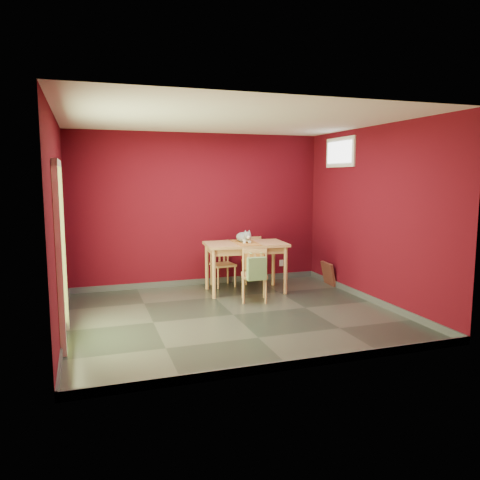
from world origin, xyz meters
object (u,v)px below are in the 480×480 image
object	(u,v)px
tote_bag	(257,269)
dining_table	(245,249)
chair_far_left	(222,263)
chair_far_right	(253,259)
picture_frame	(328,274)
cat	(244,235)
chair_near	(254,274)

from	to	relation	value
tote_bag	dining_table	bearing A→B (deg)	82.19
chair_far_left	chair_far_right	distance (m)	0.63
chair_far_left	tote_bag	bearing A→B (deg)	-84.60
tote_bag	picture_frame	size ratio (longest dim) A/B	1.00
chair_far_left	cat	bearing A→B (deg)	-62.77
chair_far_left	tote_bag	world-z (taller)	chair_far_left
chair_far_right	chair_near	size ratio (longest dim) A/B	0.98
chair_near	cat	distance (m)	0.90
chair_near	picture_frame	world-z (taller)	chair_near
chair_far_right	tote_bag	bearing A→B (deg)	-108.04
dining_table	chair_far_left	bearing A→B (deg)	114.54
cat	picture_frame	xyz separation A→B (m)	(1.59, -0.08, -0.75)
tote_bag	picture_frame	distance (m)	1.94
dining_table	picture_frame	world-z (taller)	dining_table
chair_far_right	picture_frame	xyz separation A→B (m)	(1.21, -0.65, -0.22)
tote_bag	chair_near	bearing A→B (deg)	79.51
chair_near	tote_bag	world-z (taller)	chair_near
cat	picture_frame	size ratio (longest dim) A/B	1.13
dining_table	chair_near	distance (m)	0.72
chair_far_left	picture_frame	bearing A→B (deg)	-16.65
dining_table	tote_bag	bearing A→B (deg)	-97.81
chair_far_left	cat	distance (m)	0.76
chair_far_left	dining_table	bearing A→B (deg)	-65.46
tote_bag	picture_frame	xyz separation A→B (m)	(1.70, 0.85, -0.36)
chair_far_left	tote_bag	distance (m)	1.42
tote_bag	cat	world-z (taller)	cat
chair_far_left	picture_frame	distance (m)	1.92
chair_far_right	dining_table	bearing A→B (deg)	-119.94
chair_far_left	cat	size ratio (longest dim) A/B	1.72
dining_table	tote_bag	size ratio (longest dim) A/B	3.36
chair_far_left	picture_frame	size ratio (longest dim) A/B	1.93
cat	tote_bag	bearing A→B (deg)	-106.83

